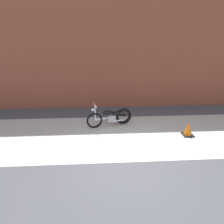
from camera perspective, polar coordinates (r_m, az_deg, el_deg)
ground_plane at (r=5.57m, az=4.80°, el=-15.89°), size 80.00×80.00×0.00m
sidewalk_slab at (r=7.03m, az=2.85°, el=-7.20°), size 36.00×3.50×0.01m
brick_building_wall at (r=9.63m, az=0.91°, el=17.12°), size 36.00×0.50×5.27m
motorcycle_black at (r=7.59m, az=0.29°, el=-1.60°), size 1.97×0.76×1.03m
traffic_cone at (r=7.47m, az=23.41°, el=-5.17°), size 0.40×0.40×0.55m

